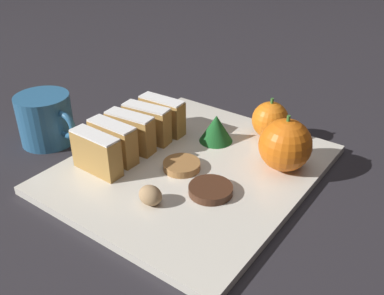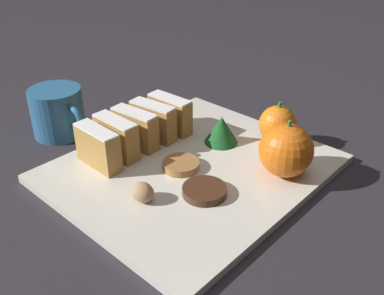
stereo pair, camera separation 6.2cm
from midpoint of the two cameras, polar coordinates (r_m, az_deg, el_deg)
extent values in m
plane|color=#28262B|center=(0.64, 2.77, -3.33)|extent=(6.00, 6.00, 0.00)
cube|color=silver|center=(0.64, 2.78, -2.88)|extent=(0.33, 0.38, 0.01)
cube|color=#B28442|center=(0.63, -9.71, -0.17)|extent=(0.08, 0.03, 0.06)
cube|color=white|center=(0.61, -9.95, 2.25)|extent=(0.08, 0.03, 0.00)
cube|color=#B28442|center=(0.65, -7.40, 1.18)|extent=(0.08, 0.03, 0.06)
cube|color=white|center=(0.64, -7.58, 3.55)|extent=(0.08, 0.03, 0.00)
cube|color=#B28442|center=(0.67, -5.00, 2.32)|extent=(0.08, 0.03, 0.06)
cube|color=white|center=(0.66, -5.11, 4.64)|extent=(0.08, 0.03, 0.00)
cube|color=#B28442|center=(0.69, -2.68, 3.36)|extent=(0.08, 0.04, 0.06)
cube|color=white|center=(0.68, -2.74, 5.62)|extent=(0.08, 0.03, 0.00)
cube|color=#B28442|center=(0.72, -0.50, 4.33)|extent=(0.08, 0.03, 0.06)
cube|color=white|center=(0.70, -0.51, 6.53)|extent=(0.08, 0.03, 0.00)
sphere|color=orange|center=(0.70, 13.84, 2.97)|extent=(0.06, 0.06, 0.06)
cylinder|color=#38702D|center=(0.69, 14.17, 5.42)|extent=(0.01, 0.01, 0.01)
sphere|color=orange|center=(0.62, 15.26, -0.46)|extent=(0.08, 0.08, 0.08)
cylinder|color=#38702D|center=(0.60, 15.79, 2.96)|extent=(0.01, 0.01, 0.01)
ellipsoid|color=tan|center=(0.56, -3.42, -6.07)|extent=(0.03, 0.03, 0.03)
cylinder|color=#472819|center=(0.57, 4.79, -5.88)|extent=(0.06, 0.06, 0.01)
cylinder|color=#A3703D|center=(0.62, 1.35, -2.41)|extent=(0.05, 0.05, 0.01)
cone|color=#195623|center=(0.69, 6.53, 2.29)|extent=(0.05, 0.05, 0.05)
cylinder|color=#2D6693|center=(0.75, -15.29, 4.54)|extent=(0.09, 0.09, 0.08)
torus|color=#2D6693|center=(0.71, -13.10, 3.71)|extent=(0.05, 0.01, 0.05)
camera|label=1|loc=(0.03, -87.14, 1.66)|focal=40.00mm
camera|label=2|loc=(0.03, 92.86, -1.66)|focal=40.00mm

